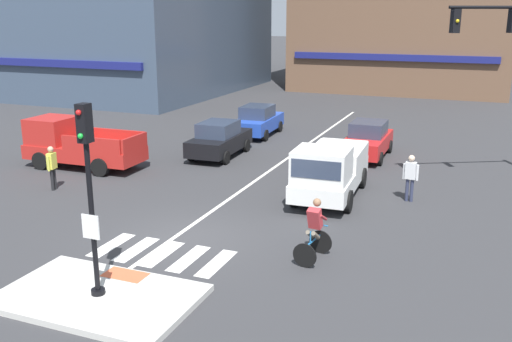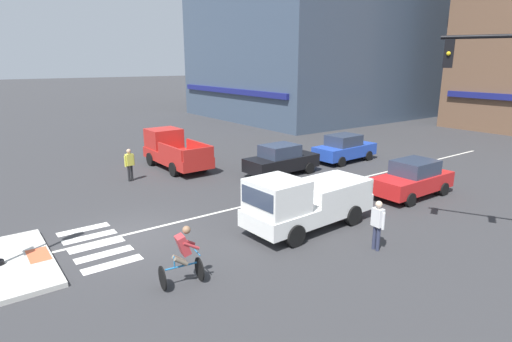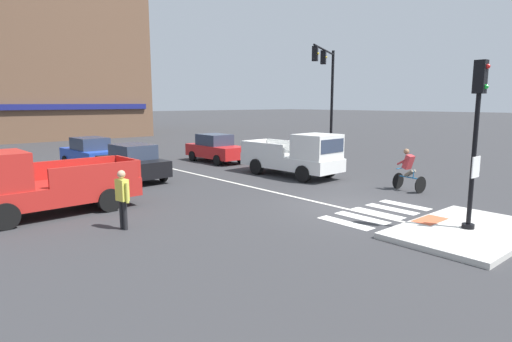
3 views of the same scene
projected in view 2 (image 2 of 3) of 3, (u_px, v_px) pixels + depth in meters
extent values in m
plane|color=#333335|center=(131.00, 237.00, 14.51)|extent=(300.00, 300.00, 0.00)
cube|color=#DB5B38|center=(38.00, 255.00, 12.81)|extent=(1.10, 0.60, 0.01)
cube|color=silver|center=(83.00, 229.00, 15.14)|extent=(0.44, 1.80, 0.01)
cube|color=silver|center=(90.00, 237.00, 14.49)|extent=(0.44, 1.80, 0.01)
cube|color=silver|center=(97.00, 245.00, 13.84)|extent=(0.44, 1.80, 0.01)
cube|color=silver|center=(104.00, 254.00, 13.19)|extent=(0.44, 1.80, 0.01)
cube|color=silver|center=(113.00, 264.00, 12.54)|extent=(0.44, 1.80, 0.01)
cube|color=silver|center=(328.00, 186.00, 20.42)|extent=(0.14, 28.00, 0.01)
cube|color=black|center=(449.00, 54.00, 12.00)|extent=(0.37, 0.39, 0.80)
sphere|color=gold|center=(449.00, 54.00, 11.86)|extent=(0.12, 0.12, 0.12)
cube|color=#3D4C60|center=(311.00, 29.00, 45.28)|extent=(19.55, 20.97, 18.62)
cube|color=navy|center=(230.00, 91.00, 40.82)|extent=(17.60, 0.30, 0.50)
cube|color=red|center=(412.00, 182.00, 18.73)|extent=(1.70, 4.10, 0.70)
cube|color=#2D384C|center=(415.00, 167.00, 18.65)|extent=(1.48, 1.90, 0.64)
cylinder|color=black|center=(410.00, 200.00, 17.45)|extent=(0.18, 0.60, 0.60)
cylinder|color=black|center=(378.00, 190.00, 18.75)|extent=(0.18, 0.60, 0.60)
cylinder|color=black|center=(444.00, 189.00, 18.90)|extent=(0.18, 0.60, 0.60)
cylinder|color=black|center=(411.00, 181.00, 20.20)|extent=(0.18, 0.60, 0.60)
cube|color=#2347B7|center=(345.00, 151.00, 25.33)|extent=(1.89, 4.18, 0.70)
cube|color=#2D384C|center=(344.00, 140.00, 25.07)|extent=(1.57, 1.97, 0.64)
cylinder|color=black|center=(347.00, 151.00, 26.81)|extent=(0.21, 0.61, 0.60)
cylinder|color=black|center=(368.00, 156.00, 25.56)|extent=(0.21, 0.61, 0.60)
cylinder|color=black|center=(320.00, 157.00, 25.27)|extent=(0.21, 0.61, 0.60)
cylinder|color=black|center=(341.00, 162.00, 24.02)|extent=(0.21, 0.61, 0.60)
cube|color=black|center=(282.00, 163.00, 22.36)|extent=(1.85, 4.16, 0.70)
cube|color=#2D384C|center=(280.00, 151.00, 22.10)|extent=(1.55, 1.95, 0.64)
cylinder|color=black|center=(288.00, 163.00, 23.84)|extent=(0.20, 0.61, 0.60)
cylinder|color=black|center=(309.00, 168.00, 22.58)|extent=(0.20, 0.61, 0.60)
cylinder|color=black|center=(254.00, 169.00, 22.32)|extent=(0.20, 0.61, 0.60)
cylinder|color=black|center=(274.00, 176.00, 21.06)|extent=(0.20, 0.61, 0.60)
cube|color=red|center=(177.00, 157.00, 23.56)|extent=(5.14, 2.00, 0.60)
cube|color=red|center=(164.00, 138.00, 24.57)|extent=(1.74, 1.83, 1.10)
cube|color=#2D384C|center=(158.00, 135.00, 25.19)|extent=(0.11, 1.62, 0.60)
cube|color=red|center=(170.00, 151.00, 22.10)|extent=(2.81, 0.18, 0.60)
cube|color=red|center=(199.00, 147.00, 23.14)|extent=(2.81, 0.18, 0.60)
cube|color=red|center=(199.00, 154.00, 21.48)|extent=(0.14, 1.80, 0.60)
cylinder|color=black|center=(151.00, 159.00, 24.32)|extent=(0.76, 0.26, 0.76)
cylinder|color=black|center=(179.00, 155.00, 25.39)|extent=(0.76, 0.26, 0.76)
cylinder|color=black|center=(174.00, 169.00, 22.02)|extent=(0.76, 0.26, 0.76)
cylinder|color=black|center=(204.00, 164.00, 23.09)|extent=(0.76, 0.26, 0.76)
cube|color=white|center=(309.00, 209.00, 15.24)|extent=(2.14, 5.18, 0.60)
cube|color=white|center=(277.00, 196.00, 14.05)|extent=(1.88, 1.78, 1.10)
cube|color=#2D384C|center=(258.00, 198.00, 13.53)|extent=(1.62, 0.16, 0.60)
cube|color=white|center=(347.00, 194.00, 15.03)|extent=(0.25, 2.81, 0.60)
cube|color=white|center=(311.00, 183.00, 16.37)|extent=(0.25, 2.81, 0.60)
cube|color=white|center=(354.00, 181.00, 16.60)|extent=(1.80, 0.18, 0.60)
cylinder|color=black|center=(295.00, 236.00, 13.67)|extent=(0.28, 0.77, 0.76)
cylinder|color=black|center=(260.00, 220.00, 15.04)|extent=(0.28, 0.77, 0.76)
cylinder|color=black|center=(353.00, 215.00, 15.48)|extent=(0.28, 0.77, 0.76)
cylinder|color=black|center=(317.00, 203.00, 16.85)|extent=(0.28, 0.77, 0.76)
cylinder|color=black|center=(199.00, 269.00, 11.57)|extent=(0.66, 0.12, 0.66)
cylinder|color=black|center=(163.00, 278.00, 11.08)|extent=(0.66, 0.12, 0.66)
cylinder|color=#2370AD|center=(181.00, 266.00, 11.27)|extent=(0.16, 0.89, 0.05)
cylinder|color=#2370AD|center=(174.00, 262.00, 11.14)|extent=(0.04, 0.04, 0.30)
cylinder|color=#2370AD|center=(197.00, 252.00, 11.42)|extent=(0.44, 0.09, 0.04)
cylinder|color=#6B6051|center=(179.00, 259.00, 11.28)|extent=(0.17, 0.41, 0.33)
cylinder|color=#6B6051|center=(181.00, 262.00, 11.15)|extent=(0.17, 0.41, 0.33)
cube|color=#B73338|center=(183.00, 245.00, 11.15)|extent=(0.39, 0.42, 0.60)
sphere|color=#936B4C|center=(186.00, 230.00, 11.10)|extent=(0.22, 0.22, 0.22)
cylinder|color=#B73338|center=(187.00, 241.00, 11.37)|extent=(0.14, 0.46, 0.31)
cylinder|color=#B73338|center=(191.00, 246.00, 11.10)|extent=(0.14, 0.46, 0.31)
cylinder|color=black|center=(129.00, 173.00, 21.10)|extent=(0.12, 0.12, 0.82)
cylinder|color=black|center=(132.00, 173.00, 21.21)|extent=(0.12, 0.12, 0.82)
cube|color=#DBD64C|center=(129.00, 160.00, 20.98)|extent=(0.28, 0.39, 0.60)
cylinder|color=#DBD64C|center=(125.00, 161.00, 20.83)|extent=(0.09, 0.09, 0.56)
cylinder|color=#DBD64C|center=(133.00, 160.00, 21.15)|extent=(0.09, 0.09, 0.56)
sphere|color=tan|center=(129.00, 151.00, 20.86)|extent=(0.22, 0.22, 0.22)
cylinder|color=#2D334C|center=(378.00, 239.00, 13.35)|extent=(0.12, 0.12, 0.82)
cylinder|color=#2D334C|center=(374.00, 237.00, 13.48)|extent=(0.12, 0.12, 0.82)
cube|color=silver|center=(378.00, 217.00, 13.23)|extent=(0.37, 0.25, 0.60)
cylinder|color=silver|center=(383.00, 221.00, 13.05)|extent=(0.09, 0.09, 0.56)
cylinder|color=silver|center=(372.00, 217.00, 13.43)|extent=(0.09, 0.09, 0.56)
sphere|color=beige|center=(379.00, 204.00, 13.12)|extent=(0.22, 0.22, 0.22)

